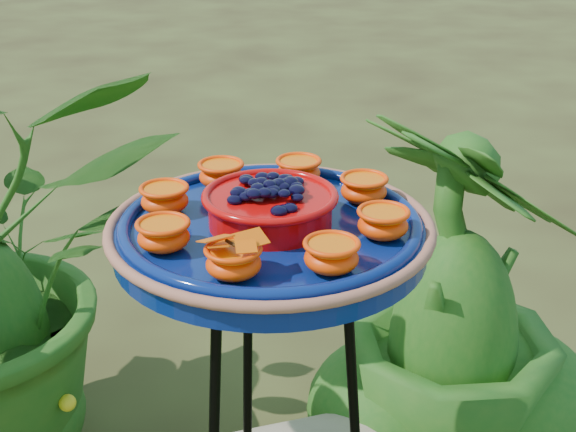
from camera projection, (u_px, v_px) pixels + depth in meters
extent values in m
torus|color=black|center=(271.00, 256.00, 1.10)|extent=(0.31, 0.31, 0.02)
cylinder|color=navy|center=(270.00, 237.00, 1.09)|extent=(0.54, 0.54, 0.04)
torus|color=#AA654C|center=(270.00, 225.00, 1.08)|extent=(0.44, 0.44, 0.02)
torus|color=navy|center=(270.00, 223.00, 1.08)|extent=(0.41, 0.41, 0.02)
cylinder|color=#B60606|center=(270.00, 210.00, 1.07)|extent=(0.21, 0.21, 0.04)
torus|color=#B60606|center=(270.00, 196.00, 1.06)|extent=(0.18, 0.18, 0.01)
ellipsoid|color=black|center=(270.00, 192.00, 1.06)|extent=(0.15, 0.15, 0.03)
ellipsoid|color=#FE3D02|center=(364.00, 191.00, 1.14)|extent=(0.07, 0.07, 0.03)
cylinder|color=orange|center=(364.00, 180.00, 1.13)|extent=(0.06, 0.06, 0.01)
ellipsoid|color=#FE3D02|center=(299.00, 173.00, 1.20)|extent=(0.07, 0.07, 0.03)
cylinder|color=orange|center=(299.00, 163.00, 1.20)|extent=(0.06, 0.06, 0.01)
ellipsoid|color=#FE3D02|center=(221.00, 177.00, 1.19)|extent=(0.07, 0.07, 0.03)
cylinder|color=orange|center=(221.00, 166.00, 1.18)|extent=(0.06, 0.06, 0.01)
ellipsoid|color=#FE3D02|center=(165.00, 201.00, 1.11)|extent=(0.07, 0.07, 0.03)
cylinder|color=orange|center=(164.00, 190.00, 1.10)|extent=(0.06, 0.06, 0.01)
ellipsoid|color=#FE3D02|center=(164.00, 238.00, 1.00)|extent=(0.07, 0.07, 0.03)
cylinder|color=orange|center=(163.00, 226.00, 1.00)|extent=(0.06, 0.06, 0.01)
ellipsoid|color=#FE3D02|center=(234.00, 264.00, 0.94)|extent=(0.07, 0.07, 0.03)
cylinder|color=orange|center=(233.00, 252.00, 0.93)|extent=(0.06, 0.06, 0.01)
ellipsoid|color=#FE3D02|center=(331.00, 258.00, 0.95)|extent=(0.07, 0.07, 0.03)
cylinder|color=orange|center=(332.00, 246.00, 0.94)|extent=(0.06, 0.06, 0.01)
ellipsoid|color=#FE3D02|center=(383.00, 225.00, 1.03)|extent=(0.07, 0.07, 0.03)
cylinder|color=orange|center=(383.00, 214.00, 1.03)|extent=(0.06, 0.06, 0.01)
cylinder|color=black|center=(233.00, 244.00, 0.93)|extent=(0.02, 0.02, 0.00)
cube|color=#FE4C05|center=(215.00, 238.00, 0.93)|extent=(0.05, 0.04, 0.01)
cube|color=#FE4C05|center=(251.00, 239.00, 0.93)|extent=(0.05, 0.04, 0.01)
imported|color=#1E5216|center=(456.00, 304.00, 1.75)|extent=(0.68, 0.68, 0.87)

